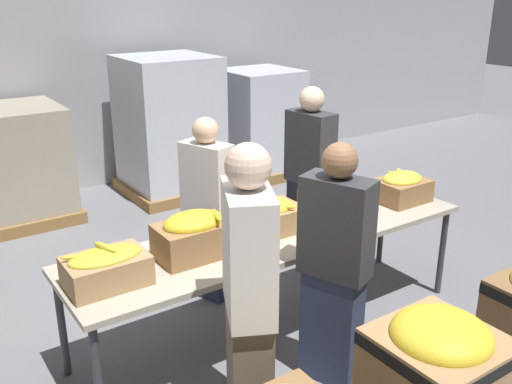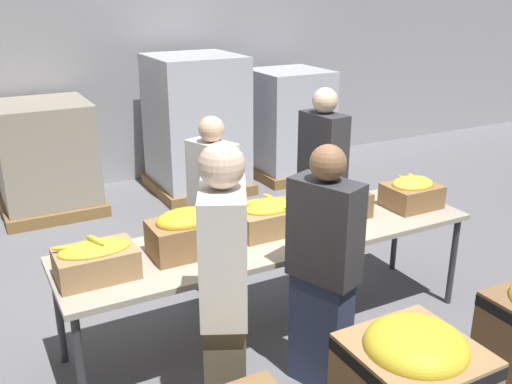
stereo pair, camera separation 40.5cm
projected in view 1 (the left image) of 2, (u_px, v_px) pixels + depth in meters
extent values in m
plane|color=slate|center=(274.00, 328.00, 4.30)|extent=(30.00, 30.00, 0.00)
cube|color=#A8A8AD|center=(78.00, 25.00, 6.70)|extent=(16.00, 0.08, 4.00)
cube|color=#B2A893|center=(276.00, 236.00, 4.04)|extent=(3.02, 0.80, 0.04)
cylinder|color=#38383D|center=(98.00, 382.00, 3.14)|extent=(0.05, 0.05, 0.74)
cylinder|color=#38383D|center=(442.00, 252.00, 4.68)|extent=(0.05, 0.05, 0.74)
cylinder|color=#38383D|center=(62.00, 326.00, 3.67)|extent=(0.05, 0.05, 0.74)
cylinder|color=#38383D|center=(382.00, 225.00, 5.20)|extent=(0.05, 0.05, 0.74)
cube|color=tan|center=(107.00, 271.00, 3.31)|extent=(0.47, 0.32, 0.18)
ellipsoid|color=gold|center=(105.00, 256.00, 3.28)|extent=(0.43, 0.25, 0.07)
ellipsoid|color=gold|center=(105.00, 247.00, 3.29)|extent=(0.11, 0.20, 0.06)
ellipsoid|color=gold|center=(77.00, 256.00, 3.22)|extent=(0.18, 0.09, 0.04)
cube|color=olive|center=(194.00, 240.00, 3.66)|extent=(0.48, 0.31, 0.22)
ellipsoid|color=gold|center=(193.00, 222.00, 3.61)|extent=(0.40, 0.29, 0.14)
ellipsoid|color=gold|center=(216.00, 215.00, 3.61)|extent=(0.10, 0.20, 0.05)
ellipsoid|color=gold|center=(185.00, 219.00, 3.60)|extent=(0.10, 0.21, 0.04)
ellipsoid|color=gold|center=(183.00, 216.00, 3.61)|extent=(0.17, 0.10, 0.05)
cube|color=#A37A4C|center=(269.00, 219.00, 4.04)|extent=(0.47, 0.33, 0.18)
ellipsoid|color=yellow|center=(269.00, 207.00, 4.01)|extent=(0.37, 0.27, 0.10)
ellipsoid|color=yellow|center=(251.00, 203.00, 3.99)|extent=(0.21, 0.09, 0.06)
ellipsoid|color=yellow|center=(282.00, 206.00, 3.96)|extent=(0.18, 0.18, 0.05)
ellipsoid|color=yellow|center=(270.00, 197.00, 4.10)|extent=(0.05, 0.20, 0.04)
ellipsoid|color=yellow|center=(252.00, 204.00, 3.95)|extent=(0.16, 0.05, 0.04)
cube|color=olive|center=(333.00, 201.00, 4.37)|extent=(0.44, 0.33, 0.19)
ellipsoid|color=gold|center=(333.00, 189.00, 4.33)|extent=(0.41, 0.27, 0.08)
ellipsoid|color=gold|center=(325.00, 192.00, 4.21)|extent=(0.06, 0.16, 0.04)
ellipsoid|color=gold|center=(327.00, 193.00, 4.19)|extent=(0.11, 0.19, 0.04)
cube|color=olive|center=(401.00, 190.00, 4.61)|extent=(0.41, 0.33, 0.18)
ellipsoid|color=yellow|center=(402.00, 179.00, 4.58)|extent=(0.35, 0.27, 0.11)
ellipsoid|color=yellow|center=(394.00, 175.00, 4.57)|extent=(0.09, 0.18, 0.05)
ellipsoid|color=yellow|center=(406.00, 174.00, 4.61)|extent=(0.17, 0.06, 0.05)
ellipsoid|color=yellow|center=(400.00, 172.00, 4.67)|extent=(0.15, 0.19, 0.05)
cube|color=black|center=(308.00, 222.00, 5.25)|extent=(0.24, 0.39, 0.77)
cube|color=#333338|center=(310.00, 148.00, 5.01)|extent=(0.26, 0.46, 0.64)
sphere|color=beige|center=(312.00, 99.00, 4.86)|extent=(0.22, 0.22, 0.22)
cube|color=#6B604C|center=(249.00, 375.00, 3.14)|extent=(0.37, 0.45, 0.82)
cube|color=silver|center=(249.00, 252.00, 2.88)|extent=(0.41, 0.52, 0.68)
sphere|color=beige|center=(248.00, 166.00, 2.73)|extent=(0.23, 0.23, 0.23)
cube|color=#2D3856|center=(209.00, 256.00, 4.65)|extent=(0.29, 0.39, 0.71)
cube|color=silver|center=(207.00, 180.00, 4.43)|extent=(0.33, 0.45, 0.59)
sphere|color=#DBAD89|center=(205.00, 130.00, 4.29)|extent=(0.20, 0.20, 0.20)
cube|color=#2D3856|center=(331.00, 326.00, 3.65)|extent=(0.32, 0.41, 0.76)
cube|color=#333338|center=(336.00, 227.00, 3.41)|extent=(0.35, 0.48, 0.62)
sphere|color=#896042|center=(340.00, 160.00, 3.27)|extent=(0.21, 0.21, 0.21)
cube|color=black|center=(439.00, 346.00, 2.89)|extent=(0.60, 0.60, 0.07)
ellipsoid|color=yellow|center=(441.00, 335.00, 2.87)|extent=(0.51, 0.51, 0.21)
cube|color=olive|center=(172.00, 186.00, 7.14)|extent=(1.13, 1.13, 0.13)
cube|color=silver|center=(169.00, 121.00, 6.86)|extent=(1.04, 1.04, 1.54)
cube|color=olive|center=(260.00, 169.00, 7.81)|extent=(0.99, 0.99, 0.13)
cube|color=silver|center=(260.00, 119.00, 7.57)|extent=(0.91, 0.91, 1.28)
cube|color=olive|center=(24.00, 212.00, 6.32)|extent=(1.08, 1.08, 0.13)
cube|color=#A39984|center=(16.00, 159.00, 6.11)|extent=(1.00, 1.00, 1.11)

